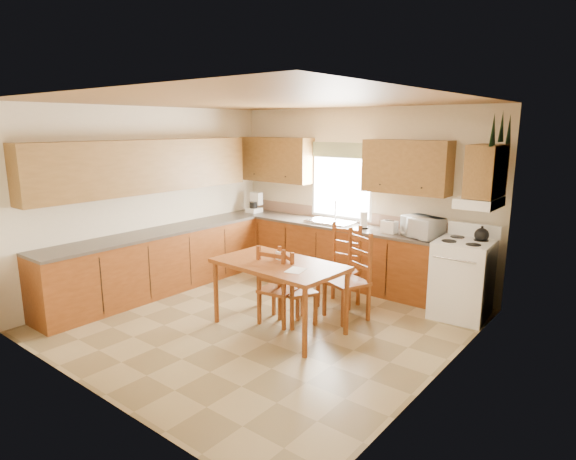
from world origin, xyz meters
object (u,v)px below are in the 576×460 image
Objects in this scene: stove at (462,280)px; chair_far_right at (347,276)px; chair_near_left at (297,286)px; dining_table at (279,296)px; chair_far_left at (339,267)px; chair_near_right at (278,285)px; microwave at (422,227)px.

stove is 0.88× the size of chair_far_right.
chair_near_left is 0.85× the size of chair_far_right.
dining_table is at bearing -99.31° from chair_far_right.
chair_far_right is (-1.12, -0.98, 0.07)m from stove.
chair_far_right reaches higher than chair_far_left.
chair_near_right is at bearing -107.77° from chair_far_left.
chair_near_left is 0.97× the size of chair_near_right.
stove is at bearing 63.18° from chair_far_right.
chair_near_right is (-0.12, 0.13, 0.08)m from dining_table.
chair_near_left is 0.65m from chair_far_right.
chair_far_left is (0.16, 1.07, 0.14)m from dining_table.
dining_table is at bearing 100.39° from chair_near_left.
microwave reaches higher than chair_near_left.
chair_near_left is 0.24m from chair_near_right.
microwave is at bearing 46.93° from chair_far_left.
microwave is 1.28m from chair_far_left.
dining_table is 0.92m from chair_far_right.
chair_near_right is 0.98m from chair_far_left.
microwave reaches higher than stove.
chair_far_left is 0.99× the size of chair_far_right.
microwave is (-0.65, 0.19, 0.57)m from stove.
microwave reaches higher than chair_far_left.
chair_near_left reaches higher than dining_table.
stove is 2.37m from dining_table.
chair_near_left is at bearing -97.59° from microwave.
chair_near_left is at bearing 78.17° from dining_table.
microwave is at bearing -92.40° from chair_near_left.
chair_far_left is (0.28, 0.94, 0.06)m from chair_near_right.
chair_near_left is 0.81m from chair_far_left.
chair_far_right is (0.31, -0.30, 0.00)m from chair_far_left.
dining_table is 1.62× the size of chair_near_left.
stove is at bearing -110.73° from chair_near_left.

